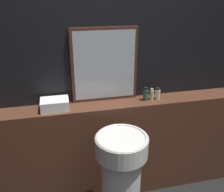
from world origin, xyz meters
The scene contains 8 objects.
wall_back centered at (0.00, 1.63, 1.25)m, with size 8.00×0.06×2.50m.
vanity_counter centered at (0.00, 1.48, 0.49)m, with size 2.38×0.23×0.97m.
pedestal_sink centered at (-0.09, 1.05, 0.50)m, with size 0.40×0.40×0.91m.
mirror centered at (-0.11, 1.58, 1.30)m, with size 0.58×0.03×0.65m.
towel_stack centered at (-0.55, 1.48, 1.02)m, with size 0.23×0.17×0.09m.
shampoo_bottle centered at (0.25, 1.48, 1.03)m, with size 0.05×0.05×0.12m.
conditioner_bottle centered at (0.30, 1.48, 1.02)m, with size 0.04×0.04×0.11m.
lotion_bottle centered at (0.36, 1.48, 1.02)m, with size 0.05×0.05×0.11m.
Camera 1 is at (-0.51, -0.46, 1.90)m, focal length 40.00 mm.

